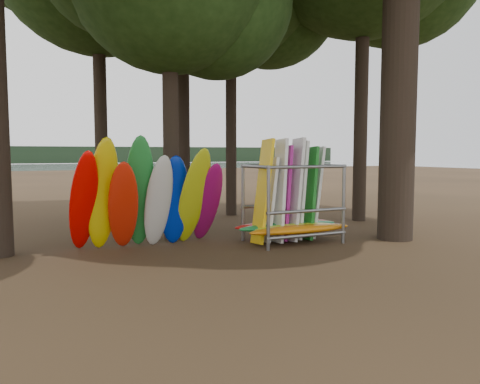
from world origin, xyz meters
name	(u,v)px	position (x,y,z in m)	size (l,w,h in m)	color
ground	(261,253)	(0.00, 0.00, 0.00)	(120.00, 120.00, 0.00)	#47331E
lake	(65,170)	(0.00, 60.00, 0.00)	(160.00, 160.00, 0.00)	gray
far_shore	(47,155)	(0.00, 110.00, 2.00)	(160.00, 4.00, 4.00)	black
kayak_row	(146,200)	(-2.41, 1.79, 1.27)	(3.98, 1.89, 3.03)	#E70401
storage_rack	(292,206)	(1.47, 0.99, 1.01)	(3.13, 1.51, 2.90)	gray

